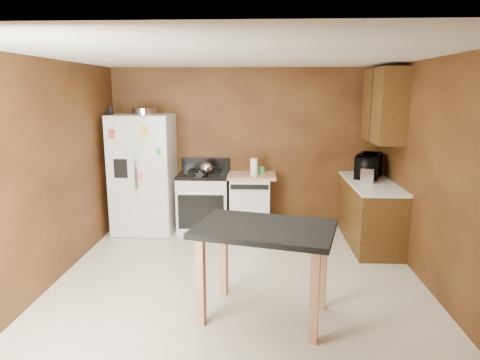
# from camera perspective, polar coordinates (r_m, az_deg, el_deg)

# --- Properties ---
(floor) EXTENTS (4.50, 4.50, 0.00)m
(floor) POSITION_cam_1_polar(r_m,az_deg,el_deg) (4.98, -0.20, -13.75)
(floor) COLOR white
(floor) RESTS_ON ground
(ceiling) EXTENTS (4.50, 4.50, 0.00)m
(ceiling) POSITION_cam_1_polar(r_m,az_deg,el_deg) (4.50, -0.23, 16.28)
(ceiling) COLOR white
(ceiling) RESTS_ON ground
(wall_back) EXTENTS (4.20, 0.00, 4.20)m
(wall_back) POSITION_cam_1_polar(r_m,az_deg,el_deg) (6.80, 0.75, 4.24)
(wall_back) COLOR brown
(wall_back) RESTS_ON ground
(wall_front) EXTENTS (4.20, 0.00, 4.20)m
(wall_front) POSITION_cam_1_polar(r_m,az_deg,el_deg) (2.42, -2.96, -10.10)
(wall_front) COLOR brown
(wall_front) RESTS_ON ground
(wall_left) EXTENTS (0.00, 4.50, 4.50)m
(wall_left) POSITION_cam_1_polar(r_m,az_deg,el_deg) (5.13, -24.33, 0.66)
(wall_left) COLOR brown
(wall_left) RESTS_ON ground
(wall_right) EXTENTS (0.00, 4.50, 4.50)m
(wall_right) POSITION_cam_1_polar(r_m,az_deg,el_deg) (4.94, 24.90, 0.22)
(wall_right) COLOR brown
(wall_right) RESTS_ON ground
(roasting_pan) EXTENTS (0.37, 0.37, 0.09)m
(roasting_pan) POSITION_cam_1_polar(r_m,az_deg,el_deg) (6.65, -12.62, 8.95)
(roasting_pan) COLOR silver
(roasting_pan) RESTS_ON refrigerator
(pen_cup) EXTENTS (0.09, 0.09, 0.13)m
(pen_cup) POSITION_cam_1_polar(r_m,az_deg,el_deg) (6.66, -16.90, 8.89)
(pen_cup) COLOR black
(pen_cup) RESTS_ON refrigerator
(kettle) EXTENTS (0.19, 0.19, 0.19)m
(kettle) POSITION_cam_1_polar(r_m,az_deg,el_deg) (6.50, -4.50, 1.57)
(kettle) COLOR silver
(kettle) RESTS_ON gas_range
(paper_towel) EXTENTS (0.12, 0.12, 0.26)m
(paper_towel) POSITION_cam_1_polar(r_m,az_deg,el_deg) (6.44, 1.87, 1.73)
(paper_towel) COLOR white
(paper_towel) RESTS_ON dishwasher
(green_canister) EXTENTS (0.10, 0.10, 0.11)m
(green_canister) POSITION_cam_1_polar(r_m,az_deg,el_deg) (6.64, 2.89, 1.36)
(green_canister) COLOR #46B66C
(green_canister) RESTS_ON dishwasher
(toaster) EXTENTS (0.26, 0.32, 0.21)m
(toaster) POSITION_cam_1_polar(r_m,az_deg,el_deg) (6.22, 16.68, 0.71)
(toaster) COLOR silver
(toaster) RESTS_ON right_cabinets
(microwave) EXTENTS (0.59, 0.68, 0.31)m
(microwave) POSITION_cam_1_polar(r_m,az_deg,el_deg) (6.54, 16.80, 1.71)
(microwave) COLOR black
(microwave) RESTS_ON right_cabinets
(refrigerator) EXTENTS (0.90, 0.80, 1.80)m
(refrigerator) POSITION_cam_1_polar(r_m,az_deg,el_deg) (6.71, -12.72, 0.82)
(refrigerator) COLOR white
(refrigerator) RESTS_ON ground
(gas_range) EXTENTS (0.76, 0.68, 1.10)m
(gas_range) POSITION_cam_1_polar(r_m,az_deg,el_deg) (6.68, -4.86, -2.82)
(gas_range) COLOR white
(gas_range) RESTS_ON ground
(dishwasher) EXTENTS (0.78, 0.63, 0.89)m
(dishwasher) POSITION_cam_1_polar(r_m,az_deg,el_deg) (6.66, 1.34, -2.93)
(dishwasher) COLOR white
(dishwasher) RESTS_ON ground
(right_cabinets) EXTENTS (0.63, 1.58, 2.45)m
(right_cabinets) POSITION_cam_1_polar(r_m,az_deg,el_deg) (6.30, 17.44, -0.08)
(right_cabinets) COLOR brown
(right_cabinets) RESTS_ON ground
(island) EXTENTS (1.44, 1.14, 0.91)m
(island) POSITION_cam_1_polar(r_m,az_deg,el_deg) (4.06, 3.29, -8.04)
(island) COLOR black
(island) RESTS_ON ground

